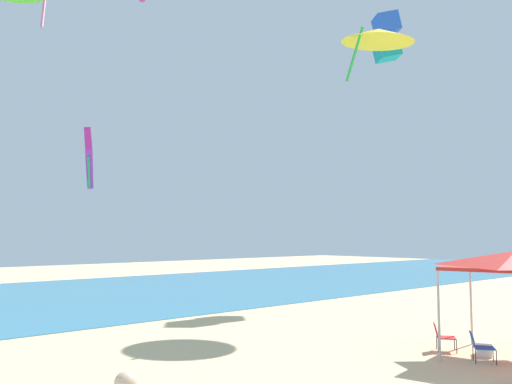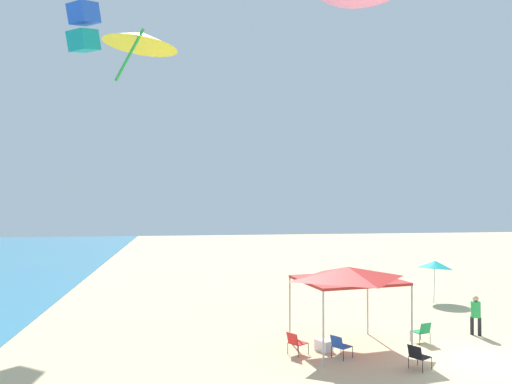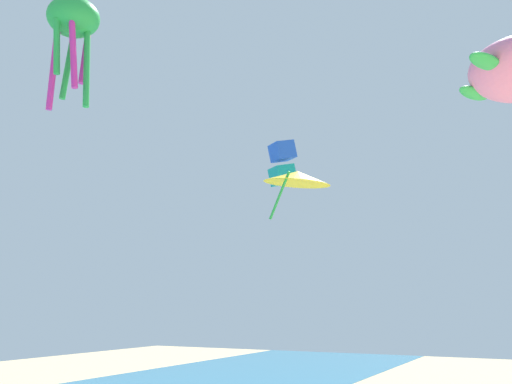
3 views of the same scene
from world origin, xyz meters
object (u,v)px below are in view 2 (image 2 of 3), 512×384
object	(u,v)px
canopy_tent	(348,274)
folding_chair_near_cooler	(296,342)
folding_chair_facing_ocean	(418,355)
folding_chair_left_of_tent	(340,345)
cooler_box	(324,345)
person_watching_sky	(476,312)
folding_chair_right_of_tent	(422,331)
kite_delta_yellow	(141,39)
beach_umbrella	(435,265)
kite_box_blue	(84,27)

from	to	relation	value
canopy_tent	folding_chair_near_cooler	world-z (taller)	canopy_tent
folding_chair_near_cooler	folding_chair_facing_ocean	size ratio (longest dim) A/B	1.00
folding_chair_facing_ocean	folding_chair_left_of_tent	bearing A→B (deg)	25.72
canopy_tent	cooler_box	world-z (taller)	canopy_tent
canopy_tent	cooler_box	bearing A→B (deg)	98.02
person_watching_sky	canopy_tent	bearing A→B (deg)	52.71
canopy_tent	folding_chair_facing_ocean	world-z (taller)	canopy_tent
folding_chair_left_of_tent	cooler_box	world-z (taller)	folding_chair_left_of_tent
folding_chair_near_cooler	folding_chair_left_of_tent	bearing A→B (deg)	-146.92
canopy_tent	folding_chair_left_of_tent	xyz separation A→B (m)	(-1.06, 0.66, -2.27)
canopy_tent	folding_chair_right_of_tent	world-z (taller)	canopy_tent
folding_chair_near_cooler	kite_delta_yellow	size ratio (longest dim) A/B	0.19
beach_umbrella	cooler_box	bearing A→B (deg)	131.54
folding_chair_near_cooler	cooler_box	world-z (taller)	folding_chair_near_cooler
folding_chair_right_of_tent	kite_delta_yellow	distance (m)	17.32
beach_umbrella	folding_chair_right_of_tent	distance (m)	8.47
folding_chair_right_of_tent	kite_box_blue	distance (m)	24.05
cooler_box	person_watching_sky	size ratio (longest dim) A/B	0.46
folding_chair_facing_ocean	canopy_tent	bearing A→B (deg)	0.67
folding_chair_left_of_tent	kite_box_blue	bearing A→B (deg)	8.09
person_watching_sky	kite_box_blue	xyz separation A→B (m)	(10.78, 17.54, 14.56)
folding_chair_near_cooler	kite_box_blue	size ratio (longest dim) A/B	0.27
beach_umbrella	folding_chair_right_of_tent	xyz separation A→B (m)	(-7.08, 4.39, -1.51)
canopy_tent	folding_chair_right_of_tent	size ratio (longest dim) A/B	4.86
folding_chair_facing_ocean	folding_chair_right_of_tent	world-z (taller)	same
folding_chair_right_of_tent	person_watching_sky	world-z (taller)	person_watching_sky
cooler_box	folding_chair_facing_ocean	bearing A→B (deg)	-134.06
beach_umbrella	folding_chair_near_cooler	world-z (taller)	beach_umbrella
folding_chair_facing_ocean	kite_box_blue	world-z (taller)	kite_box_blue
folding_chair_near_cooler	person_watching_sky	world-z (taller)	person_watching_sky
folding_chair_left_of_tent	kite_box_blue	size ratio (longest dim) A/B	0.27
canopy_tent	folding_chair_right_of_tent	bearing A→B (deg)	-85.31
folding_chair_facing_ocean	kite_box_blue	distance (m)	24.60
folding_chair_left_of_tent	kite_delta_yellow	xyz separation A→B (m)	(6.25, 7.33, 12.37)
beach_umbrella	kite_box_blue	size ratio (longest dim) A/B	0.81
beach_umbrella	folding_chair_near_cooler	xyz separation A→B (m)	(-7.78, 9.55, -1.51)
cooler_box	person_watching_sky	distance (m)	6.85
person_watching_sky	cooler_box	bearing A→B (deg)	52.52
folding_chair_left_of_tent	person_watching_sky	size ratio (longest dim) A/B	0.51
folding_chair_left_of_tent	kite_box_blue	world-z (taller)	kite_box_blue
folding_chair_facing_ocean	kite_box_blue	bearing A→B (deg)	12.97
beach_umbrella	kite_box_blue	distance (m)	23.93
canopy_tent	folding_chair_left_of_tent	size ratio (longest dim) A/B	4.86
folding_chair_facing_ocean	person_watching_sky	bearing A→B (deg)	-80.87
person_watching_sky	kite_delta_yellow	size ratio (longest dim) A/B	0.38
kite_box_blue	folding_chair_left_of_tent	bearing A→B (deg)	168.22
cooler_box	folding_chair_left_of_tent	bearing A→B (deg)	-161.25
canopy_tent	person_watching_sky	bearing A→B (deg)	-80.68
canopy_tent	person_watching_sky	distance (m)	6.10
person_watching_sky	folding_chair_right_of_tent	bearing A→B (deg)	57.85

